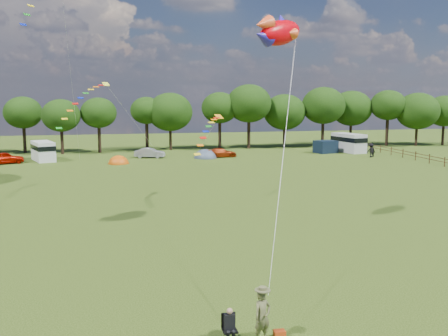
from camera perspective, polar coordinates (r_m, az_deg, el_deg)
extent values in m
plane|color=black|center=(25.01, 3.97, -11.75)|extent=(180.00, 180.00, 0.00)
cylinder|color=black|center=(80.25, -21.83, 3.01)|extent=(0.47, 0.47, 3.90)
ellipsoid|color=black|center=(80.02, -21.99, 5.90)|extent=(5.58, 5.58, 4.74)
cylinder|color=black|center=(76.50, -18.01, 2.84)|extent=(0.44, 0.44, 3.56)
ellipsoid|color=black|center=(76.25, -18.14, 5.73)|extent=(5.56, 5.56, 4.73)
cylinder|color=black|center=(77.09, -14.05, 3.19)|extent=(0.47, 0.47, 3.95)
ellipsoid|color=black|center=(76.85, -14.15, 6.14)|extent=(5.33, 5.33, 4.53)
cylinder|color=black|center=(78.96, -8.79, 3.59)|extent=(0.50, 0.50, 4.33)
ellipsoid|color=black|center=(78.74, -8.86, 6.51)|extent=(4.95, 4.95, 4.21)
cylinder|color=black|center=(78.84, -6.13, 3.27)|extent=(0.43, 0.43, 3.31)
ellipsoid|color=black|center=(78.58, -6.18, 6.39)|extent=(7.03, 7.03, 5.98)
cylinder|color=black|center=(80.26, -0.49, 3.78)|extent=(0.50, 0.50, 4.36)
ellipsoid|color=black|center=(80.03, -0.49, 6.90)|extent=(5.84, 5.84, 4.97)
cylinder|color=black|center=(80.46, 2.85, 3.85)|extent=(0.51, 0.51, 4.55)
ellipsoid|color=black|center=(80.23, 2.87, 7.38)|extent=(7.15, 7.15, 6.08)
cylinder|color=black|center=(83.02, 6.89, 3.47)|extent=(0.42, 0.42, 3.21)
ellipsoid|color=black|center=(82.77, 6.94, 6.36)|extent=(6.90, 6.90, 5.86)
cylinder|color=black|center=(84.72, 11.20, 3.80)|extent=(0.48, 0.48, 4.17)
ellipsoid|color=black|center=(84.48, 11.29, 7.02)|extent=(7.16, 7.16, 6.09)
cylinder|color=black|center=(89.00, 14.26, 3.75)|extent=(0.45, 0.45, 3.66)
ellipsoid|color=black|center=(88.77, 14.36, 6.63)|extent=(7.05, 7.05, 5.99)
cylinder|color=black|center=(89.34, 18.12, 3.92)|extent=(0.52, 0.52, 4.65)
ellipsoid|color=black|center=(89.13, 18.25, 6.84)|extent=(5.96, 5.96, 5.06)
cylinder|color=black|center=(90.76, 21.11, 3.38)|extent=(0.42, 0.42, 3.19)
ellipsoid|color=black|center=(90.53, 21.26, 6.09)|extent=(7.23, 7.23, 6.14)
cylinder|color=black|center=(94.14, 23.74, 3.49)|extent=(0.44, 0.44, 3.52)
ellipsoid|color=black|center=(93.93, 23.89, 5.98)|extent=(6.22, 6.22, 5.28)
cylinder|color=#472D19|center=(65.69, 23.90, 0.65)|extent=(0.12, 0.12, 1.20)
cylinder|color=#472D19|center=(68.11, 22.42, 0.99)|extent=(0.12, 0.12, 1.20)
cylinder|color=#472D19|center=(66.85, 23.17, 1.12)|extent=(0.08, 3.00, 0.08)
cylinder|color=#472D19|center=(66.90, 23.15, 0.78)|extent=(0.08, 3.00, 0.08)
cylinder|color=#472D19|center=(70.58, 21.05, 1.30)|extent=(0.12, 0.12, 1.20)
cylinder|color=#472D19|center=(69.30, 21.74, 1.43)|extent=(0.08, 3.00, 0.08)
cylinder|color=#472D19|center=(69.35, 21.72, 1.10)|extent=(0.08, 3.00, 0.08)
cylinder|color=#472D19|center=(73.09, 19.77, 1.59)|extent=(0.12, 0.12, 1.20)
cylinder|color=#472D19|center=(71.79, 20.41, 1.72)|extent=(0.08, 3.00, 0.08)
cylinder|color=#472D19|center=(71.83, 20.39, 1.41)|extent=(0.08, 3.00, 0.08)
cylinder|color=#472D19|center=(75.63, 18.57, 1.86)|extent=(0.12, 0.12, 1.20)
cylinder|color=#472D19|center=(74.32, 19.17, 1.99)|extent=(0.08, 3.00, 0.08)
cylinder|color=#472D19|center=(74.36, 19.16, 1.69)|extent=(0.08, 3.00, 0.08)
cylinder|color=#472D19|center=(78.20, 17.45, 2.11)|extent=(0.12, 0.12, 1.20)
cylinder|color=#472D19|center=(76.88, 18.01, 2.24)|extent=(0.08, 3.00, 0.08)
cylinder|color=#472D19|center=(76.92, 18.00, 1.95)|extent=(0.08, 3.00, 0.08)
cylinder|color=#472D19|center=(80.81, 16.40, 2.34)|extent=(0.12, 0.12, 1.20)
cylinder|color=#472D19|center=(79.47, 16.93, 2.48)|extent=(0.08, 3.00, 0.08)
cylinder|color=#472D19|center=(79.51, 16.92, 2.19)|extent=(0.08, 3.00, 0.08)
cylinder|color=#472D19|center=(83.44, 15.42, 2.56)|extent=(0.12, 0.12, 1.20)
cylinder|color=#472D19|center=(82.09, 15.91, 2.70)|extent=(0.08, 3.00, 0.08)
cylinder|color=#472D19|center=(82.13, 15.90, 2.42)|extent=(0.08, 3.00, 0.08)
imported|color=#A30E00|center=(68.24, -23.77, 1.06)|extent=(4.91, 3.52, 1.53)
imported|color=gray|center=(69.35, -8.49, 1.72)|extent=(4.10, 2.37, 1.36)
imported|color=#9A2C0A|center=(69.27, -0.30, 1.75)|extent=(4.36, 2.29, 1.25)
cube|color=white|center=(69.70, -19.96, 1.82)|extent=(3.69, 5.49, 2.53)
cube|color=black|center=(69.64, -19.98, 2.25)|extent=(3.76, 5.60, 0.60)
cylinder|color=black|center=(68.24, -19.66, 0.94)|extent=(0.76, 0.48, 0.71)
cylinder|color=black|center=(71.35, -20.18, 1.22)|extent=(0.76, 0.48, 0.71)
cube|color=#BCBDBF|center=(77.79, 14.05, 2.81)|extent=(3.54, 5.99, 2.80)
cube|color=black|center=(77.74, 14.06, 3.23)|extent=(3.61, 6.11, 0.66)
cylinder|color=black|center=(76.52, 14.85, 1.93)|extent=(0.83, 0.45, 0.79)
cylinder|color=black|center=(79.27, 13.23, 2.20)|extent=(0.83, 0.45, 0.79)
ellipsoid|color=#D0520B|center=(64.22, -11.96, 0.51)|extent=(2.48, 2.85, 2.04)
cylinder|color=#D0520B|center=(64.22, -11.96, 0.52)|extent=(2.61, 2.61, 0.08)
ellipsoid|color=#414F61|center=(68.60, -2.15, 1.18)|extent=(3.05, 3.51, 2.39)
cylinder|color=#414F61|center=(68.60, -2.15, 1.19)|extent=(3.21, 3.21, 0.08)
cube|color=black|center=(75.95, 11.53, 2.40)|extent=(3.47, 3.07, 1.85)
imported|color=brown|center=(18.14, 4.41, -16.58)|extent=(0.81, 0.69, 1.90)
cylinder|color=#99999E|center=(18.53, -0.18, -18.47)|extent=(0.02, 0.02, 0.45)
cylinder|color=#99999E|center=(18.62, 1.19, -18.34)|extent=(0.02, 0.02, 0.45)
cube|color=black|center=(18.28, 0.66, -18.07)|extent=(0.51, 0.49, 0.05)
cube|color=black|center=(18.37, 0.49, -16.96)|extent=(0.51, 0.05, 0.54)
cube|color=black|center=(18.18, 0.63, -17.14)|extent=(0.37, 0.24, 0.57)
sphere|color=tan|center=(18.00, 0.65, -16.04)|extent=(0.22, 0.22, 0.22)
cube|color=#B93A10|center=(18.81, 6.35, -18.37)|extent=(0.42, 0.28, 0.30)
ellipsoid|color=#DF0009|center=(31.09, 6.42, 15.10)|extent=(3.88, 3.24, 2.16)
ellipsoid|color=yellow|center=(31.07, 6.42, 14.80)|extent=(2.42, 2.01, 1.18)
cone|color=#FF5425|center=(29.87, 4.45, 16.06)|extent=(1.63, 1.52, 1.13)
cone|color=#2C1EBA|center=(29.79, 4.43, 14.78)|extent=(1.63, 1.52, 1.13)
cone|color=#2C1EBA|center=(31.27, 6.57, 16.35)|extent=(1.19, 1.24, 0.96)
sphere|color=white|center=(32.37, 7.30, 15.18)|extent=(0.36, 0.36, 0.36)
sphere|color=black|center=(32.48, 7.32, 15.16)|extent=(0.18, 0.18, 0.18)
cube|color=yellow|center=(48.33, -21.22, 16.91)|extent=(0.59, 0.60, 0.19)
cube|color=#198C1E|center=(47.76, -21.60, 15.99)|extent=(0.58, 0.60, 0.20)
cube|color=#0C1EB2|center=(47.20, -21.97, 14.96)|extent=(0.58, 0.59, 0.21)
cube|color=#F6FF31|center=(45.28, -13.36, 9.32)|extent=(0.71, 0.68, 0.34)
cube|color=red|center=(44.84, -13.89, 9.18)|extent=(0.54, 0.42, 0.09)
cube|color=orange|center=(44.40, -14.43, 8.98)|extent=(0.54, 0.42, 0.10)
cube|color=yellow|center=(43.96, -14.97, 8.67)|extent=(0.53, 0.42, 0.11)
cube|color=#198C1E|center=(43.53, -15.52, 8.25)|extent=(0.53, 0.42, 0.12)
cube|color=#0C1EB2|center=(43.11, -16.07, 7.71)|extent=(0.53, 0.41, 0.13)
cube|color=red|center=(42.69, -16.63, 7.06)|extent=(0.53, 0.41, 0.14)
cube|color=orange|center=(42.29, -17.20, 6.28)|extent=(0.53, 0.40, 0.15)
cube|color=yellow|center=(41.90, -17.77, 5.38)|extent=(0.52, 0.40, 0.15)
cube|color=#198C1E|center=(41.53, -18.34, 4.35)|extent=(0.52, 0.39, 0.16)
cube|color=orange|center=(41.00, -0.58, 5.90)|extent=(0.77, 0.73, 0.37)
cube|color=red|center=(40.41, -0.86, 5.76)|extent=(0.59, 0.45, 0.10)
cube|color=orange|center=(39.83, -1.15, 5.56)|extent=(0.59, 0.44, 0.11)
cube|color=yellow|center=(39.25, -1.45, 5.23)|extent=(0.59, 0.44, 0.12)
cube|color=#198C1E|center=(38.68, -1.76, 4.78)|extent=(0.59, 0.44, 0.13)
cube|color=#0C1EB2|center=(38.11, -2.08, 4.20)|extent=(0.59, 0.43, 0.14)
cube|color=red|center=(37.56, -2.40, 3.47)|extent=(0.58, 0.43, 0.15)
cube|color=orange|center=(37.03, -2.74, 2.61)|extent=(0.58, 0.42, 0.16)
cube|color=yellow|center=(36.51, -3.08, 1.59)|extent=(0.58, 0.42, 0.17)
imported|color=black|center=(72.79, 16.51, 1.93)|extent=(1.00, 0.92, 1.75)
imported|color=black|center=(72.11, 16.47, 1.95)|extent=(1.29, 0.67, 1.94)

